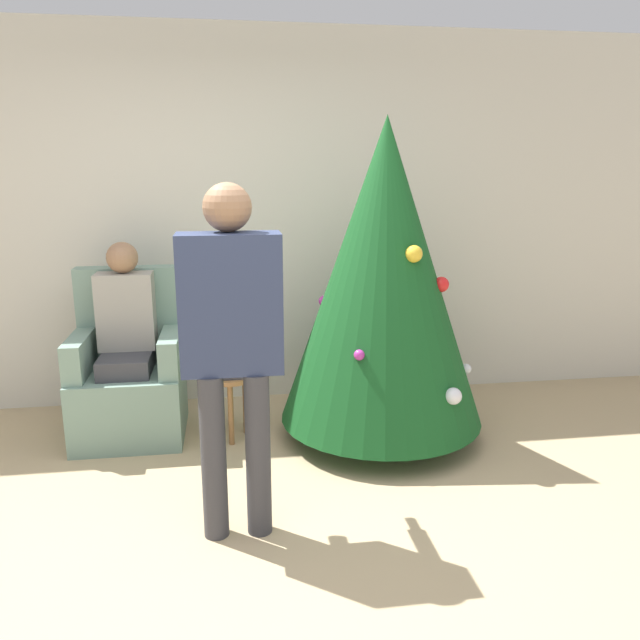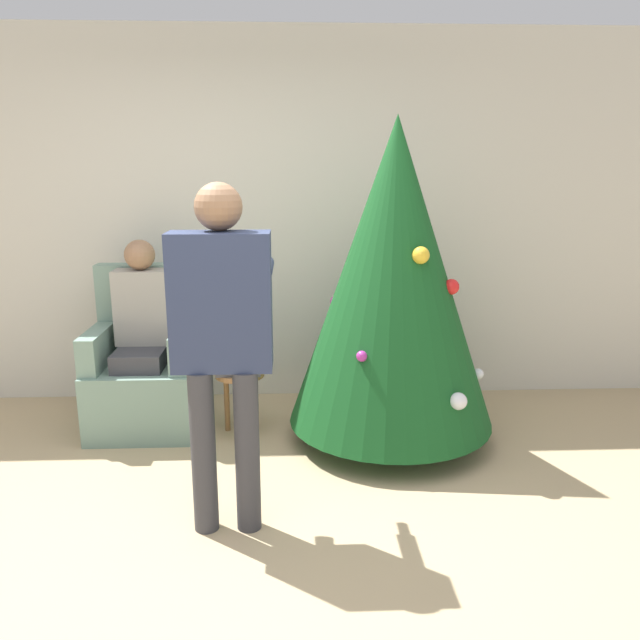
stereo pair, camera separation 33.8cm
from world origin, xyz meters
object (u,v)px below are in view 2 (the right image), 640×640
(person_seated, at_px, (142,327))
(person_standing, at_px, (222,327))
(armchair, at_px, (146,372))
(side_stool, at_px, (240,384))
(christmas_tree, at_px, (393,275))

(person_seated, relative_size, person_standing, 0.76)
(armchair, xyz_separation_m, side_stool, (0.65, -0.19, -0.03))
(christmas_tree, xyz_separation_m, person_standing, (-0.95, -0.96, -0.07))
(armchair, distance_m, person_standing, 1.56)
(person_seated, xyz_separation_m, person_standing, (0.68, -1.22, 0.31))
(person_standing, xyz_separation_m, side_stool, (-0.02, 1.07, -0.66))
(christmas_tree, xyz_separation_m, side_stool, (-0.98, 0.11, -0.74))
(person_standing, bearing_deg, side_stool, 91.25)
(side_stool, bearing_deg, person_seated, 166.72)
(armchair, xyz_separation_m, person_standing, (0.68, -1.25, 0.64))
(person_standing, relative_size, side_stool, 3.84)
(armchair, bearing_deg, person_standing, -61.65)
(armchair, bearing_deg, christmas_tree, -10.25)
(person_standing, bearing_deg, person_seated, 118.98)
(christmas_tree, relative_size, side_stool, 4.68)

